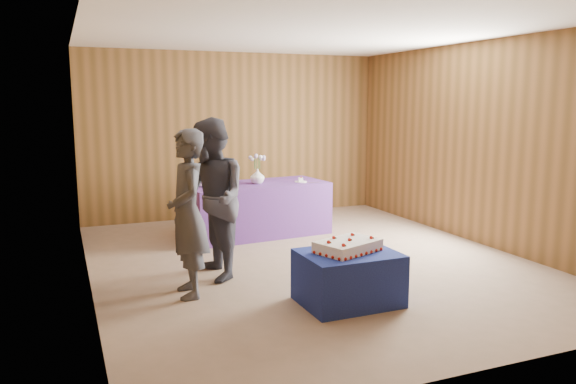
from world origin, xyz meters
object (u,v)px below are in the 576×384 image
cake_table (348,278)px  guest_right (211,200)px  sheet_cake (348,246)px  guest_left (188,214)px  serving_table (257,209)px  vase (257,176)px

cake_table → guest_right: bearing=128.5°
sheet_cake → guest_left: size_ratio=0.43×
serving_table → guest_left: guest_left is taller
serving_table → guest_right: (-1.11, -1.75, 0.50)m
sheet_cake → guest_left: 1.58m
sheet_cake → vase: size_ratio=3.40×
guest_right → guest_left: bearing=-44.0°
serving_table → guest_right: guest_right is taller
sheet_cake → serving_table: bearing=67.4°
sheet_cake → guest_left: (-1.36, 0.76, 0.27)m
cake_table → guest_right: guest_right is taller
cake_table → serving_table: (0.11, 2.98, 0.12)m
guest_left → sheet_cake: bearing=62.3°
guest_left → guest_right: bearing=142.5°
cake_table → guest_left: guest_left is taller
guest_left → guest_right: guest_right is taller
serving_table → sheet_cake: 2.95m
guest_left → guest_right: 0.56m
cake_table → sheet_cake: (0.01, 0.03, 0.30)m
vase → guest_right: guest_right is taller
serving_table → vase: size_ratio=9.45×
cake_table → sheet_cake: bearing=78.0°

